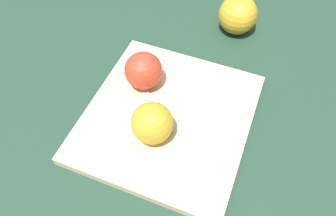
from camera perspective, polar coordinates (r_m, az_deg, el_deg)
name	(u,v)px	position (r m, az deg, el deg)	size (l,w,h in m)	color
ground_plane	(168,120)	(0.61, 0.00, -2.09)	(4.00, 4.00, 0.00)	#1E3828
cutting_board	(168,117)	(0.60, 0.00, -1.63)	(0.33, 0.31, 0.02)	#D1B789
apple_half_left	(152,123)	(0.54, -2.81, -2.68)	(0.07, 0.07, 0.07)	gold
apple_half_right	(143,71)	(0.61, -4.31, 6.51)	(0.07, 0.07, 0.07)	red
knife	(158,115)	(0.58, -1.70, -1.18)	(0.13, 0.12, 0.02)	silver
apple_slice	(142,66)	(0.67, -4.59, 7.25)	(0.06, 0.06, 0.00)	beige
apple_whole	(238,15)	(0.76, 12.07, 15.60)	(0.09, 0.09, 0.10)	gold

